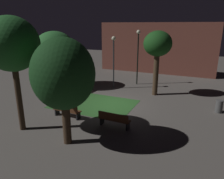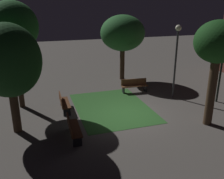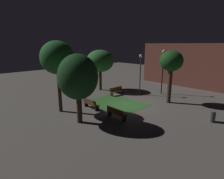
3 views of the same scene
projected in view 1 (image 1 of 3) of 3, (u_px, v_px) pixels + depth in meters
ground_plane at (112, 104)px, 15.39m from camera, size 60.00×60.00×0.00m
grass_lawn at (94, 104)px, 15.42m from camera, size 5.68×4.14×0.01m
bench_front_right at (66, 110)px, 13.06m from camera, size 1.81×0.52×0.88m
bench_front_left at (114, 119)px, 11.81m from camera, size 1.81×0.54×0.88m
bench_lawn_edge at (85, 86)px, 18.11m from camera, size 0.61×1.83×0.88m
tree_lawn_side at (63, 75)px, 9.40m from camera, size 2.86×2.86×5.04m
tree_right_canopy at (158, 46)px, 16.32m from camera, size 2.18×2.18×5.10m
tree_back_left at (12, 45)px, 10.40m from camera, size 2.72×2.72×5.96m
tree_near_wall at (55, 47)px, 18.63m from camera, size 3.39×3.39×5.00m
lamp_post_plaza_west at (114, 54)px, 18.35m from camera, size 0.36×0.36×4.58m
lamp_post_path_center at (138, 49)px, 19.60m from camera, size 0.36×0.36×5.06m
trash_bin at (219, 106)px, 13.83m from camera, size 0.45×0.45×0.84m
building_wall_backdrop at (155, 48)px, 24.59m from camera, size 13.42×0.80×5.77m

